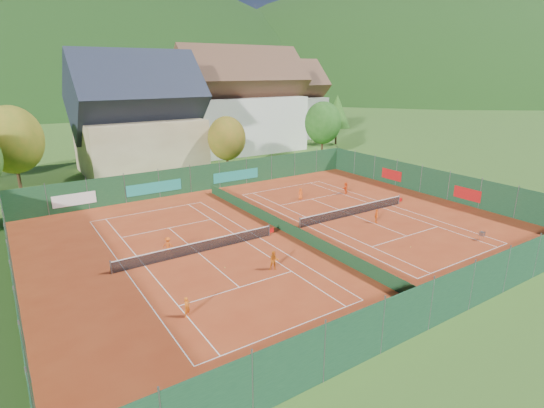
% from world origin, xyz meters
% --- Properties ---
extents(ground, '(600.00, 600.00, 0.00)m').
position_xyz_m(ground, '(0.00, 0.00, -0.02)').
color(ground, '#2F581B').
rests_on(ground, ground).
extents(clay_pad, '(40.00, 32.00, 0.01)m').
position_xyz_m(clay_pad, '(0.00, 0.00, 0.01)').
color(clay_pad, '#9F3517').
rests_on(clay_pad, ground).
extents(court_markings_left, '(11.03, 23.83, 0.00)m').
position_xyz_m(court_markings_left, '(-8.00, 0.00, 0.01)').
color(court_markings_left, white).
rests_on(court_markings_left, ground).
extents(court_markings_right, '(11.03, 23.83, 0.00)m').
position_xyz_m(court_markings_right, '(8.00, 0.00, 0.01)').
color(court_markings_right, white).
rests_on(court_markings_right, ground).
extents(tennis_net_left, '(13.30, 0.10, 1.02)m').
position_xyz_m(tennis_net_left, '(-7.85, 0.00, 0.51)').
color(tennis_net_left, '#59595B').
rests_on(tennis_net_left, ground).
extents(tennis_net_right, '(13.30, 0.10, 1.02)m').
position_xyz_m(tennis_net_right, '(8.15, 0.00, 0.51)').
color(tennis_net_right, '#59595B').
rests_on(tennis_net_right, ground).
extents(court_divider, '(0.03, 28.80, 1.00)m').
position_xyz_m(court_divider, '(0.00, 0.00, 0.50)').
color(court_divider, '#14371C').
rests_on(court_divider, ground).
extents(fence_north, '(40.00, 0.10, 3.00)m').
position_xyz_m(fence_north, '(-0.46, 15.99, 1.47)').
color(fence_north, '#163D20').
rests_on(fence_north, ground).
extents(fence_south, '(40.00, 0.04, 3.00)m').
position_xyz_m(fence_south, '(0.00, -16.00, 1.50)').
color(fence_south, '#163C25').
rests_on(fence_south, ground).
extents(fence_west, '(0.04, 32.00, 3.00)m').
position_xyz_m(fence_west, '(-20.00, 0.00, 1.50)').
color(fence_west, '#13341E').
rests_on(fence_west, ground).
extents(fence_east, '(0.09, 32.00, 3.00)m').
position_xyz_m(fence_east, '(20.00, 0.05, 1.48)').
color(fence_east, '#153A20').
rests_on(fence_east, ground).
extents(chalet, '(16.20, 12.00, 16.00)m').
position_xyz_m(chalet, '(-3.00, 30.00, 6.62)').
color(chalet, beige).
rests_on(chalet, ground).
extents(hotel_block_a, '(21.60, 11.00, 17.25)m').
position_xyz_m(hotel_block_a, '(16.00, 36.00, 7.38)').
color(hotel_block_a, silver).
rests_on(hotel_block_a, ground).
extents(hotel_block_b, '(17.28, 10.00, 15.50)m').
position_xyz_m(hotel_block_b, '(30.00, 44.00, 6.62)').
color(hotel_block_b, silver).
rests_on(hotel_block_b, ground).
extents(tree_west_mid, '(6.44, 6.44, 9.78)m').
position_xyz_m(tree_west_mid, '(-18.00, 26.00, 6.07)').
color(tree_west_mid, '#442A18').
rests_on(tree_west_mid, ground).
extents(tree_center, '(5.01, 5.01, 7.60)m').
position_xyz_m(tree_center, '(6.00, 22.00, 4.72)').
color(tree_center, '#462E19').
rests_on(tree_center, ground).
extents(tree_east_front, '(5.72, 5.72, 8.69)m').
position_xyz_m(tree_east_front, '(24.00, 24.00, 5.39)').
color(tree_east_front, '#422E17').
rests_on(tree_east_front, ground).
extents(tree_east_mid, '(5.04, 5.04, 9.00)m').
position_xyz_m(tree_east_mid, '(34.00, 32.00, 6.06)').
color(tree_east_mid, '#452A18').
rests_on(tree_east_mid, ground).
extents(tree_east_back, '(7.15, 7.15, 10.86)m').
position_xyz_m(tree_east_back, '(26.00, 40.00, 6.74)').
color(tree_east_back, '#412C17').
rests_on(tree_east_back, ground).
extents(mountain_backdrop, '(820.00, 530.00, 242.00)m').
position_xyz_m(mountain_backdrop, '(28.54, 233.48, -39.64)').
color(mountain_backdrop, black).
rests_on(mountain_backdrop, ground).
extents(ball_hopper, '(0.34, 0.34, 0.80)m').
position_xyz_m(ball_hopper, '(12.45, -10.30, 0.56)').
color(ball_hopper, slate).
rests_on(ball_hopper, ground).
extents(loose_ball_0, '(0.07, 0.07, 0.07)m').
position_xyz_m(loose_ball_0, '(-7.49, -3.37, 0.03)').
color(loose_ball_0, '#CCD833').
rests_on(loose_ball_0, ground).
extents(loose_ball_1, '(0.07, 0.07, 0.07)m').
position_xyz_m(loose_ball_1, '(6.38, -8.13, 0.03)').
color(loose_ball_1, '#CCD833').
rests_on(loose_ball_1, ground).
extents(player_left_near, '(0.54, 0.47, 1.23)m').
position_xyz_m(player_left_near, '(-12.10, -7.76, 0.62)').
color(player_left_near, '#D35F12').
rests_on(player_left_near, ground).
extents(player_left_mid, '(0.83, 0.75, 1.40)m').
position_xyz_m(player_left_mid, '(-4.76, -5.51, 0.70)').
color(player_left_mid, '#CA5E12').
rests_on(player_left_mid, ground).
extents(player_left_far, '(0.97, 0.88, 1.30)m').
position_xyz_m(player_left_far, '(-9.91, 1.25, 0.65)').
color(player_left_far, '#DA5013').
rests_on(player_left_far, ground).
extents(player_right_near, '(0.73, 0.78, 1.29)m').
position_xyz_m(player_right_near, '(8.31, -2.64, 0.65)').
color(player_right_near, orange).
rests_on(player_right_near, ground).
extents(player_right_far_a, '(0.64, 0.46, 1.22)m').
position_xyz_m(player_right_far_a, '(6.99, 7.06, 0.61)').
color(player_right_far_a, '#D74D13').
rests_on(player_right_far_a, ground).
extents(player_right_far_b, '(1.30, 0.85, 1.34)m').
position_xyz_m(player_right_far_b, '(12.49, 5.96, 0.67)').
color(player_right_far_b, '#F24C15').
rests_on(player_right_far_b, ground).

